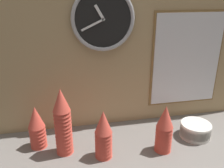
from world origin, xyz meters
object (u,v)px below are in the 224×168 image
(cup_stack_center_left, at_px, (103,135))
(bowl_stack_right, at_px, (195,129))
(menu_board, at_px, (187,60))
(cup_stack_left, at_px, (63,122))
(wall_clock, at_px, (103,19))
(cup_stack_center_right, at_px, (164,129))
(cup_stack_far_left, at_px, (37,127))

(cup_stack_center_left, xyz_separation_m, bowl_stack_right, (0.52, 0.07, -0.08))
(menu_board, bearing_deg, bowl_stack_right, -96.88)
(bowl_stack_right, bearing_deg, menu_board, 83.12)
(cup_stack_left, height_order, wall_clock, wall_clock)
(cup_stack_center_left, height_order, bowl_stack_right, cup_stack_center_left)
(bowl_stack_right, bearing_deg, cup_stack_center_right, -160.65)
(cup_stack_far_left, relative_size, menu_board, 0.41)
(cup_stack_left, height_order, cup_stack_center_right, cup_stack_left)
(cup_stack_center_right, height_order, cup_stack_center_left, same)
(cup_stack_far_left, relative_size, wall_clock, 0.69)
(bowl_stack_right, height_order, wall_clock, wall_clock)
(wall_clock, relative_size, menu_board, 0.59)
(bowl_stack_right, distance_m, wall_clock, 0.76)
(cup_stack_left, relative_size, menu_board, 0.61)
(cup_stack_center_right, bearing_deg, cup_stack_far_left, 165.61)
(bowl_stack_right, xyz_separation_m, menu_board, (0.03, 0.23, 0.33))
(cup_stack_center_left, bearing_deg, cup_stack_far_left, 155.19)
(cup_stack_far_left, xyz_separation_m, cup_stack_center_right, (0.61, -0.16, 0.01))
(cup_stack_far_left, bearing_deg, menu_board, 9.85)
(cup_stack_left, bearing_deg, cup_stack_center_right, -9.77)
(bowl_stack_right, xyz_separation_m, wall_clock, (-0.46, 0.22, 0.57))
(cup_stack_far_left, distance_m, cup_stack_center_right, 0.63)
(cup_stack_far_left, height_order, cup_stack_center_left, cup_stack_center_left)
(cup_stack_far_left, bearing_deg, wall_clock, 20.93)
(cup_stack_far_left, height_order, cup_stack_center_right, cup_stack_center_right)
(cup_stack_center_left, relative_size, wall_clock, 0.75)
(bowl_stack_right, bearing_deg, wall_clock, 154.71)
(bowl_stack_right, bearing_deg, cup_stack_center_left, -172.80)
(cup_stack_far_left, relative_size, cup_stack_center_right, 0.92)
(cup_stack_left, distance_m, menu_board, 0.78)
(cup_stack_left, height_order, bowl_stack_right, cup_stack_left)
(cup_stack_left, xyz_separation_m, menu_board, (0.72, 0.22, 0.20))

